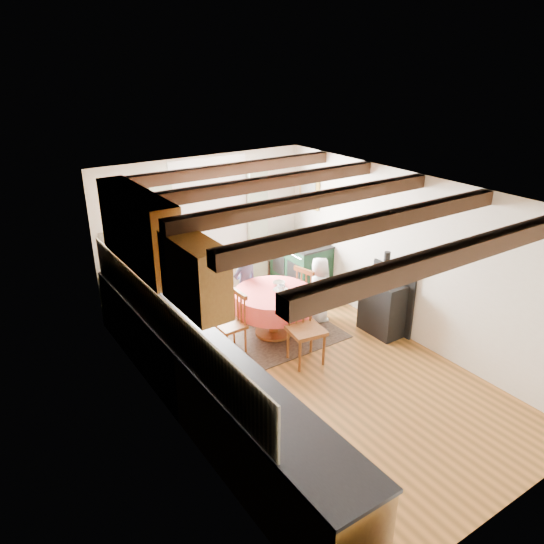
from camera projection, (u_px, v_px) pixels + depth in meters
floor at (306, 373)px, 6.76m from camera, size 3.60×5.50×0.00m
ceiling at (312, 193)px, 5.81m from camera, size 3.60×5.50×0.00m
wall_back at (205, 230)px, 8.39m from camera, size 3.60×0.00×2.40m
wall_front at (516, 409)px, 4.19m from camera, size 3.60×0.00×2.40m
wall_left at (171, 331)px, 5.36m from camera, size 0.00×5.50×2.40m
wall_right at (411, 259)px, 7.21m from camera, size 0.00×5.50×2.40m
beam_a at (458, 253)px, 4.32m from camera, size 3.60×0.16×0.16m
beam_b at (374, 223)px, 5.09m from camera, size 3.60×0.16×0.16m
beam_c at (311, 201)px, 5.85m from camera, size 3.60×0.16×0.16m
beam_d at (263, 184)px, 6.61m from camera, size 3.60×0.16×0.16m
beam_e at (225, 170)px, 7.38m from camera, size 3.60×0.16×0.16m
splash_left at (162, 319)px, 5.60m from camera, size 0.02×4.50×0.55m
splash_back at (147, 242)px, 7.86m from camera, size 1.40×0.02×0.55m
base_cabinet_left at (201, 382)px, 5.81m from camera, size 0.60×5.30×0.88m
base_cabinet_back at (155, 295)px, 7.92m from camera, size 1.30×0.60×0.88m
worktop_left at (200, 346)px, 5.64m from camera, size 0.64×5.30×0.04m
worktop_back at (153, 267)px, 7.72m from camera, size 1.30×0.64×0.04m
wall_cabinet_glass at (138, 229)px, 6.07m from camera, size 0.34×1.80×0.90m
wall_cabinet_solid at (195, 275)px, 4.95m from camera, size 0.34×0.90×0.70m
window_frame at (210, 205)px, 8.27m from camera, size 1.34×0.03×1.54m
window_pane at (210, 205)px, 8.27m from camera, size 1.20×0.01×1.40m
curtain_left at (165, 247)px, 7.96m from camera, size 0.35×0.10×2.10m
curtain_right at (258, 227)px, 8.84m from camera, size 0.35×0.10×2.10m
curtain_rod at (211, 169)px, 7.97m from camera, size 2.00×0.03×0.03m
wall_picture at (309, 191)px, 8.75m from camera, size 0.04×0.50×0.60m
wall_plate at (260, 191)px, 8.71m from camera, size 0.30×0.02×0.30m
rug at (274, 334)px, 7.67m from camera, size 1.84×1.43×0.01m
dining_table at (274, 313)px, 7.54m from camera, size 1.16×1.16×0.70m
chair_near at (306, 328)px, 6.80m from camera, size 0.51×0.53×1.04m
chair_left at (230, 323)px, 7.07m from camera, size 0.40×0.39×0.89m
chair_right at (310, 293)px, 7.93m from camera, size 0.48×0.47×0.91m
aga_range at (301, 266)px, 8.93m from camera, size 0.64×0.99×0.92m
cast_iron_stove at (384, 293)px, 7.50m from camera, size 0.38×0.64×1.28m
child_far at (245, 284)px, 7.89m from camera, size 0.48×0.36×1.19m
child_right at (319, 290)px, 7.90m from camera, size 0.44×0.57×1.03m
bowl_a at (280, 291)px, 7.37m from camera, size 0.27×0.27×0.05m
bowl_b at (279, 284)px, 7.58m from camera, size 0.25×0.25×0.06m
cup at (281, 289)px, 7.37m from camera, size 0.13×0.13×0.10m
canister_tall at (133, 260)px, 7.60m from camera, size 0.14×0.14×0.25m
canister_wide at (157, 257)px, 7.81m from camera, size 0.16×0.16×0.18m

